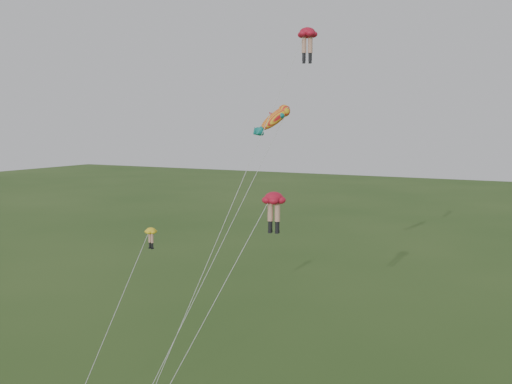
% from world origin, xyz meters
% --- Properties ---
extents(legs_kite_red_high, '(7.13, 9.65, 22.07)m').
position_xyz_m(legs_kite_red_high, '(5.25, 7.78, 21.08)').
color(legs_kite_red_high, '#B51229').
rests_on(legs_kite_red_high, ground).
extents(legs_kite_red_mid, '(4.68, 8.30, 11.95)m').
position_xyz_m(legs_kite_red_mid, '(4.76, 4.28, 11.23)').
color(legs_kite_red_mid, '#B51229').
rests_on(legs_kite_red_mid, ground).
extents(legs_kite_yellow, '(1.83, 9.33, 9.06)m').
position_xyz_m(legs_kite_yellow, '(-4.21, 3.56, 8.17)').
color(legs_kite_yellow, yellow).
rests_on(legs_kite_yellow, ground).
extents(fish_kite, '(4.82, 11.36, 17.56)m').
position_xyz_m(fish_kite, '(2.51, 9.28, 16.31)').
color(fish_kite, yellow).
rests_on(fish_kite, ground).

